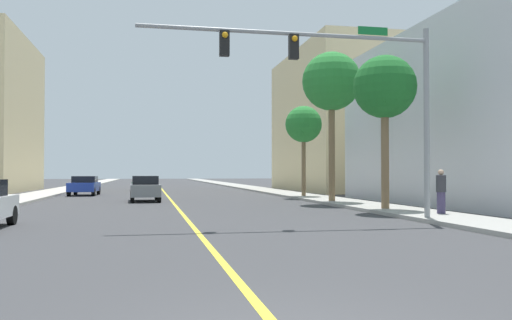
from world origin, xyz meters
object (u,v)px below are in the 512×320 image
(palm_mid, at_px, (332,83))
(car_green, at_px, (143,183))
(traffic_signal_mast, at_px, (345,75))
(palm_near, at_px, (385,89))
(palm_far, at_px, (304,125))
(pedestrian, at_px, (441,191))
(car_blue, at_px, (84,185))
(car_gray, at_px, (145,188))

(palm_mid, xyz_separation_m, car_green, (-10.57, 23.16, -6.08))
(traffic_signal_mast, distance_m, palm_near, 5.87)
(palm_far, distance_m, pedestrian, 16.47)
(palm_far, xyz_separation_m, car_blue, (-15.10, 7.15, -4.21))
(car_blue, bearing_deg, palm_mid, 139.78)
(pedestrian, bearing_deg, car_green, 173.25)
(car_gray, bearing_deg, car_green, 88.95)
(palm_near, height_order, palm_mid, palm_mid)
(palm_far, bearing_deg, palm_near, -90.40)
(car_blue, distance_m, car_green, 10.48)
(palm_mid, relative_size, car_green, 2.16)
(traffic_signal_mast, xyz_separation_m, palm_far, (3.73, 17.45, -0.14))
(palm_near, relative_size, car_green, 1.75)
(traffic_signal_mast, bearing_deg, car_green, 101.78)
(palm_mid, height_order, palm_far, palm_mid)
(car_gray, height_order, car_blue, car_gray)
(palm_near, bearing_deg, palm_mid, 91.70)
(traffic_signal_mast, distance_m, car_blue, 27.45)
(traffic_signal_mast, relative_size, car_green, 2.64)
(palm_mid, distance_m, car_green, 26.17)
(palm_far, height_order, car_green, palm_far)
(palm_mid, xyz_separation_m, pedestrian, (1.05, -9.55, -5.79))
(car_gray, height_order, car_green, car_gray)
(palm_mid, height_order, car_blue, palm_mid)
(car_blue, height_order, car_green, car_blue)
(palm_mid, xyz_separation_m, car_blue, (-14.81, 13.57, -6.04))
(palm_mid, distance_m, car_gray, 12.67)
(palm_near, bearing_deg, pedestrian, -74.64)
(palm_mid, bearing_deg, palm_near, -88.30)
(palm_near, distance_m, palm_far, 12.86)
(car_blue, bearing_deg, car_gray, 118.44)
(palm_mid, xyz_separation_m, palm_far, (0.28, 6.42, -1.83))
(pedestrian, bearing_deg, palm_far, 156.44)
(traffic_signal_mast, xyz_separation_m, car_blue, (-11.37, 24.60, -4.35))
(car_green, bearing_deg, traffic_signal_mast, -76.89)
(car_gray, xyz_separation_m, car_green, (-0.29, 18.81, -0.07))
(palm_far, distance_m, car_green, 20.39)
(palm_near, distance_m, car_gray, 15.73)
(traffic_signal_mast, height_order, palm_mid, palm_mid)
(car_green, bearing_deg, palm_near, -68.68)
(car_gray, relative_size, car_blue, 1.01)
(car_green, bearing_deg, pedestrian, -69.11)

